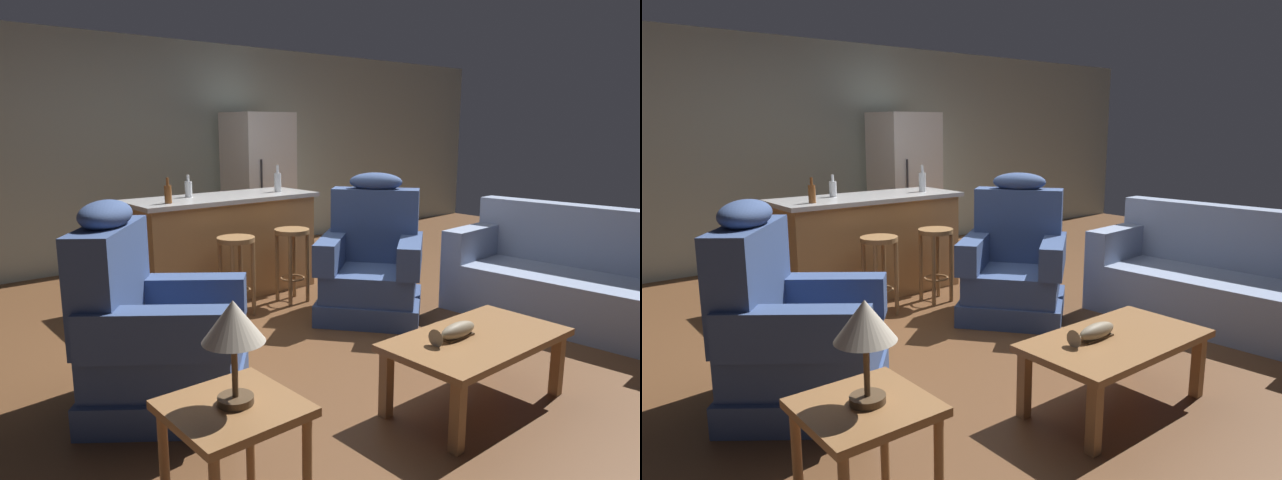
% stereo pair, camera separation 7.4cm
% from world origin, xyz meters
% --- Properties ---
extents(ground_plane, '(12.00, 12.00, 0.00)m').
position_xyz_m(ground_plane, '(0.00, 0.00, 0.00)').
color(ground_plane, brown).
extents(back_wall, '(12.00, 0.05, 2.60)m').
position_xyz_m(back_wall, '(0.00, 3.12, 1.30)').
color(back_wall, '#939E93').
rests_on(back_wall, ground_plane).
extents(coffee_table, '(1.10, 0.60, 0.42)m').
position_xyz_m(coffee_table, '(-0.08, -1.56, 0.36)').
color(coffee_table, olive).
rests_on(coffee_table, ground_plane).
extents(fish_figurine, '(0.34, 0.10, 0.10)m').
position_xyz_m(fish_figurine, '(-0.22, -1.50, 0.46)').
color(fish_figurine, '#4C3823').
rests_on(fish_figurine, coffee_table).
extents(couch, '(0.99, 1.96, 0.94)m').
position_xyz_m(couch, '(1.77, -1.19, 0.34)').
color(couch, '#8493B2').
rests_on(couch, ground_plane).
extents(recliner_near_lamp, '(1.18, 1.18, 1.20)m').
position_xyz_m(recliner_near_lamp, '(-1.49, -0.35, 0.42)').
color(recliner_near_lamp, '#384C7A').
rests_on(recliner_near_lamp, ground_plane).
extents(recliner_near_island, '(1.18, 1.18, 1.20)m').
position_xyz_m(recliner_near_island, '(0.66, 0.02, 0.42)').
color(recliner_near_island, '#384C7A').
rests_on(recliner_near_island, ground_plane).
extents(end_table, '(0.48, 0.48, 0.56)m').
position_xyz_m(end_table, '(-1.72, -1.59, 0.46)').
color(end_table, olive).
rests_on(end_table, ground_plane).
extents(table_lamp, '(0.24, 0.24, 0.41)m').
position_xyz_m(table_lamp, '(-1.71, -1.59, 0.87)').
color(table_lamp, '#4C3823').
rests_on(table_lamp, end_table).
extents(kitchen_island, '(1.80, 0.70, 0.95)m').
position_xyz_m(kitchen_island, '(0.00, 1.35, 0.48)').
color(kitchen_island, '#9E7042').
rests_on(kitchen_island, ground_plane).
extents(bar_stool_left, '(0.32, 0.32, 0.68)m').
position_xyz_m(bar_stool_left, '(-0.26, 0.72, 0.47)').
color(bar_stool_left, olive).
rests_on(bar_stool_left, ground_plane).
extents(bar_stool_right, '(0.32, 0.32, 0.68)m').
position_xyz_m(bar_stool_right, '(0.33, 0.72, 0.47)').
color(bar_stool_right, olive).
rests_on(bar_stool_right, ground_plane).
extents(refrigerator, '(0.70, 0.69, 1.76)m').
position_xyz_m(refrigerator, '(1.22, 2.55, 0.88)').
color(refrigerator, white).
rests_on(refrigerator, ground_plane).
extents(bottle_tall_green, '(0.07, 0.07, 0.26)m').
position_xyz_m(bottle_tall_green, '(0.61, 1.31, 1.05)').
color(bottle_tall_green, silver).
rests_on(bottle_tall_green, kitchen_island).
extents(bottle_short_amber, '(0.06, 0.06, 0.22)m').
position_xyz_m(bottle_short_amber, '(-0.63, 1.19, 1.03)').
color(bottle_short_amber, brown).
rests_on(bottle_short_amber, kitchen_island).
extents(bottle_wine_dark, '(0.07, 0.07, 0.21)m').
position_xyz_m(bottle_wine_dark, '(-0.29, 1.47, 1.03)').
color(bottle_wine_dark, silver).
rests_on(bottle_wine_dark, kitchen_island).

